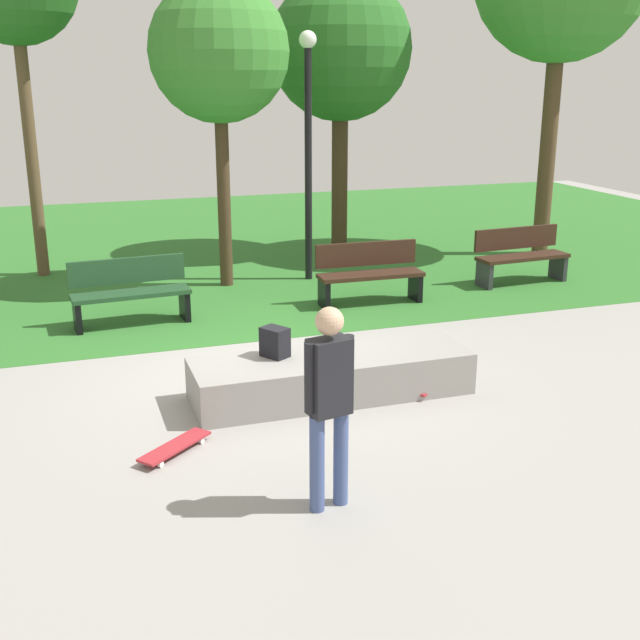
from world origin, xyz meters
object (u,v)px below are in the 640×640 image
object	(u,v)px
park_bench_near_lamppost	(520,254)
park_bench_far_right	(130,290)
tree_young_birch	(341,50)
skater_performing_trick	(329,394)
lamp_post	(308,132)
skateboard_spare	(433,383)
skateboard_by_ledge	(175,446)
concrete_ledge	(331,376)
park_bench_far_left	(369,272)
backpack_on_ledge	(275,342)
tree_broad_elm	(219,53)

from	to	relation	value
park_bench_near_lamppost	park_bench_far_right	bearing A→B (deg)	-177.23
park_bench_far_right	tree_young_birch	world-z (taller)	tree_young_birch
skater_performing_trick	lamp_post	size ratio (longest dim) A/B	0.42
skateboard_spare	lamp_post	xyz separation A→B (m)	(0.22, 5.19, 2.38)
tree_young_birch	skateboard_by_ledge	bearing A→B (deg)	-119.57
skateboard_by_ledge	park_bench_near_lamppost	size ratio (longest dim) A/B	0.46
concrete_ledge	tree_young_birch	xyz separation A→B (m)	(2.58, 6.91, 3.54)
skater_performing_trick	lamp_post	bearing A→B (deg)	73.47
concrete_ledge	park_bench_far_right	size ratio (longest dim) A/B	1.84
park_bench_far_left	lamp_post	xyz separation A→B (m)	(-0.41, 1.71, 1.96)
backpack_on_ledge	park_bench_far_left	xyz separation A→B (m)	(2.34, 3.12, -0.13)
park_bench_far_right	tree_broad_elm	xyz separation A→B (m)	(1.71, 1.71, 3.17)
park_bench_far_right	lamp_post	distance (m)	4.05
park_bench_far_left	tree_broad_elm	bearing A→B (deg)	136.10
backpack_on_ledge	skater_performing_trick	bearing A→B (deg)	-37.32
tree_young_birch	concrete_ledge	bearing A→B (deg)	-110.49
lamp_post	backpack_on_ledge	bearing A→B (deg)	-111.70
tree_broad_elm	lamp_post	xyz separation A→B (m)	(1.41, -0.04, -1.20)
backpack_on_ledge	skateboard_by_ledge	size ratio (longest dim) A/B	0.43
backpack_on_ledge	park_bench_far_right	bearing A→B (deg)	168.60
backpack_on_ledge	skater_performing_trick	size ratio (longest dim) A/B	0.19
backpack_on_ledge	park_bench_near_lamppost	bearing A→B (deg)	91.70
tree_broad_elm	lamp_post	bearing A→B (deg)	-1.80
skater_performing_trick	park_bench_near_lamppost	size ratio (longest dim) A/B	1.03
skater_performing_trick	tree_broad_elm	size ratio (longest dim) A/B	0.35
park_bench_far_right	tree_broad_elm	size ratio (longest dim) A/B	0.34
backpack_on_ledge	lamp_post	world-z (taller)	lamp_post
backpack_on_ledge	skateboard_spare	distance (m)	1.83
park_bench_far_right	lamp_post	xyz separation A→B (m)	(3.12, 1.66, 1.96)
tree_young_birch	park_bench_near_lamppost	bearing A→B (deg)	-58.17
concrete_ledge	skater_performing_trick	size ratio (longest dim) A/B	1.80
park_bench_near_lamppost	tree_young_birch	bearing A→B (deg)	121.83
backpack_on_ledge	tree_young_birch	size ratio (longest dim) A/B	0.06
backpack_on_ledge	skateboard_by_ledge	world-z (taller)	backpack_on_ledge
backpack_on_ledge	park_bench_far_left	bearing A→B (deg)	111.04
skateboard_by_ledge	tree_broad_elm	world-z (taller)	tree_broad_elm
concrete_ledge	lamp_post	xyz separation A→B (m)	(1.35, 5.01, 2.22)
park_bench_far_left	park_bench_near_lamppost	bearing A→B (deg)	7.10
backpack_on_ledge	lamp_post	bearing A→B (deg)	126.14
park_bench_far_right	skater_performing_trick	bearing A→B (deg)	-79.89
backpack_on_ledge	tree_broad_elm	bearing A→B (deg)	141.84
skater_performing_trick	park_bench_far_right	xyz separation A→B (m)	(-0.99, 5.54, -0.49)
park_bench_far_left	tree_young_birch	distance (m)	4.95
skateboard_spare	tree_broad_elm	xyz separation A→B (m)	(-1.19, 5.23, 3.58)
park_bench_far_left	tree_young_birch	bearing A→B (deg)	77.16
backpack_on_ledge	skater_performing_trick	world-z (taller)	skater_performing_trick
backpack_on_ledge	tree_broad_elm	size ratio (longest dim) A/B	0.07
tree_young_birch	lamp_post	bearing A→B (deg)	-123.02
concrete_ledge	park_bench_near_lamppost	size ratio (longest dim) A/B	1.84
backpack_on_ledge	tree_broad_elm	xyz separation A→B (m)	(0.51, 4.88, 3.03)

